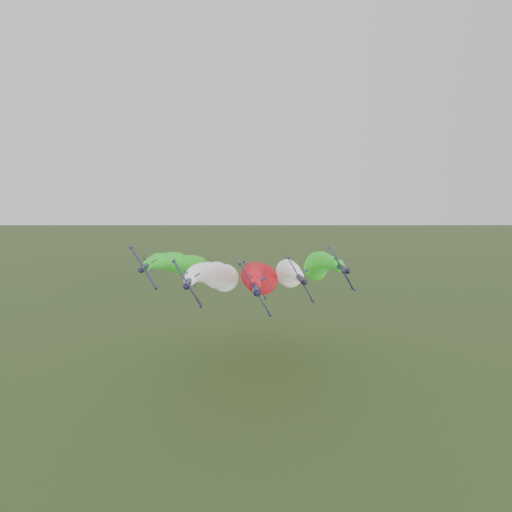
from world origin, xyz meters
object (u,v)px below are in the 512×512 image
object	(u,v)px
jet_outer_right	(317,266)
jet_trail	(258,274)
jet_inner_left	(216,276)
jet_lead	(259,278)
jet_outer_left	(186,266)
jet_inner_right	(289,273)

from	to	relation	value
jet_outer_right	jet_trail	world-z (taller)	jet_outer_right
jet_inner_left	jet_trail	bearing A→B (deg)	52.71
jet_inner_left	jet_outer_right	bearing A→B (deg)	5.88
jet_lead	jet_trail	bearing A→B (deg)	86.92
jet_outer_left	jet_outer_right	world-z (taller)	jet_outer_right
jet_lead	jet_outer_right	size ratio (longest dim) A/B	1.00
jet_inner_right	jet_trail	distance (m)	18.67
jet_inner_right	jet_outer_right	xyz separation A→B (m)	(8.79, 2.32, 1.73)
jet_inner_right	jet_outer_left	size ratio (longest dim) A/B	0.99
jet_lead	jet_trail	xyz separation A→B (m)	(1.63, 30.32, -3.35)
jet_inner_left	jet_inner_right	distance (m)	21.21
jet_lead	jet_inner_left	bearing A→B (deg)	132.26
jet_inner_left	jet_trail	distance (m)	22.07
jet_inner_left	jet_outer_right	world-z (taller)	jet_outer_right
jet_outer_right	jet_inner_left	bearing A→B (deg)	-174.12
jet_inner_right	jet_outer_left	distance (m)	32.37
jet_lead	jet_outer_left	size ratio (longest dim) A/B	0.99
jet_lead	jet_outer_left	world-z (taller)	jet_outer_left
jet_lead	jet_outer_right	bearing A→B (deg)	41.03
jet_inner_left	jet_outer_left	distance (m)	14.49
jet_inner_right	jet_trail	bearing A→B (deg)	115.27
jet_outer_right	jet_inner_right	bearing A→B (deg)	-165.20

